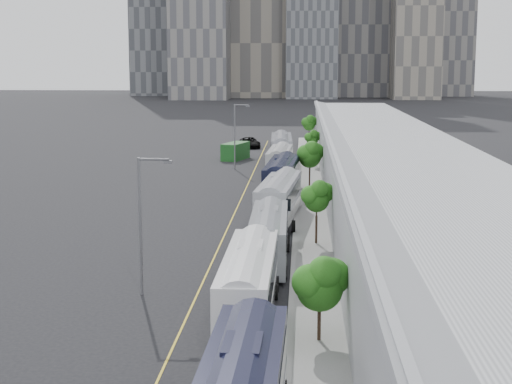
# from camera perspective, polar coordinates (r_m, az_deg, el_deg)

# --- Properties ---
(sidewalk) EXTENTS (10.00, 170.00, 0.12)m
(sidewalk) POSITION_cam_1_polar(r_m,az_deg,el_deg) (61.58, 7.33, -3.53)
(sidewalk) COLOR gray
(sidewalk) RESTS_ON ground
(lane_line) EXTENTS (0.12, 160.00, 0.02)m
(lane_line) POSITION_cam_1_polar(r_m,az_deg,el_deg) (61.76, -2.45, -3.47)
(lane_line) COLOR gold
(lane_line) RESTS_ON ground
(depot) EXTENTS (12.45, 160.40, 7.20)m
(depot) POSITION_cam_1_polar(r_m,az_deg,el_deg) (61.32, 11.12, -0.39)
(depot) COLOR gray
(depot) RESTS_ON ground
(bus_2) EXTENTS (2.92, 13.11, 3.83)m
(bus_2) POSITION_cam_1_polar(r_m,az_deg,el_deg) (42.71, -0.51, -7.08)
(bus_2) COLOR white
(bus_2) RESTS_ON ground
(bus_3) EXTENTS (2.78, 12.42, 3.62)m
(bus_3) POSITION_cam_1_polar(r_m,az_deg,el_deg) (54.34, 0.94, -3.60)
(bus_3) COLOR gray
(bus_3) RESTS_ON ground
(bus_4) EXTENTS (3.83, 13.60, 3.92)m
(bus_4) POSITION_cam_1_polar(r_m,az_deg,el_deg) (68.74, 1.68, -0.75)
(bus_4) COLOR #A2A3AB
(bus_4) RESTS_ON ground
(bus_5) EXTENTS (3.52, 13.87, 4.02)m
(bus_5) POSITION_cam_1_polar(r_m,az_deg,el_deg) (80.87, 1.88, 0.80)
(bus_5) COLOR black
(bus_5) RESTS_ON ground
(bus_6) EXTENTS (3.07, 12.71, 3.69)m
(bus_6) POSITION_cam_1_polar(r_m,az_deg,el_deg) (96.41, 1.75, 2.10)
(bus_6) COLOR #B3B3B5
(bus_6) RESTS_ON ground
(bus_7) EXTENTS (3.24, 13.95, 4.05)m
(bus_7) POSITION_cam_1_polar(r_m,az_deg,el_deg) (108.73, 1.86, 3.00)
(bus_7) COLOR gray
(bus_7) RESTS_ON ground
(tree_1) EXTENTS (2.35, 2.35, 4.32)m
(tree_1) POSITION_cam_1_polar(r_m,az_deg,el_deg) (38.81, 4.65, -6.48)
(tree_1) COLOR black
(tree_1) RESTS_ON ground
(tree_2) EXTENTS (1.94, 1.94, 4.77)m
(tree_2) POSITION_cam_1_polar(r_m,az_deg,el_deg) (59.46, 4.44, -0.30)
(tree_2) COLOR black
(tree_2) RESTS_ON ground
(tree_3) EXTENTS (2.53, 2.53, 5.15)m
(tree_3) POSITION_cam_1_polar(r_m,az_deg,el_deg) (87.01, 3.94, 2.83)
(tree_3) COLOR black
(tree_3) RESTS_ON ground
(tree_4) EXTENTS (1.57, 1.57, 4.53)m
(tree_4) POSITION_cam_1_polar(r_m,az_deg,el_deg) (105.96, 4.11, 3.89)
(tree_4) COLOR black
(tree_4) RESTS_ON ground
(tree_5) EXTENTS (2.08, 2.08, 4.99)m
(tree_5) POSITION_cam_1_polar(r_m,az_deg,el_deg) (131.35, 3.88, 5.05)
(tree_5) COLOR black
(tree_5) RESTS_ON ground
(street_lamp_near) EXTENTS (2.04, 0.22, 8.27)m
(street_lamp_near) POSITION_cam_1_polar(r_m,az_deg,el_deg) (46.68, -8.19, -1.72)
(street_lamp_near) COLOR #59595E
(street_lamp_near) RESTS_ON ground
(street_lamp_far) EXTENTS (2.04, 0.22, 8.50)m
(street_lamp_far) POSITION_cam_1_polar(r_m,az_deg,el_deg) (101.98, -1.45, 4.40)
(street_lamp_far) COLOR #59595E
(street_lamp_far) RESTS_ON ground
(shipping_container) EXTENTS (3.87, 6.22, 2.42)m
(shipping_container) POSITION_cam_1_polar(r_m,az_deg,el_deg) (112.99, -1.51, 2.99)
(shipping_container) COLOR #164719
(shipping_container) RESTS_ON ground
(suv) EXTENTS (4.16, 6.65, 1.72)m
(suv) POSITION_cam_1_polar(r_m,az_deg,el_deg) (128.95, -0.45, 3.62)
(suv) COLOR black
(suv) RESTS_ON ground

